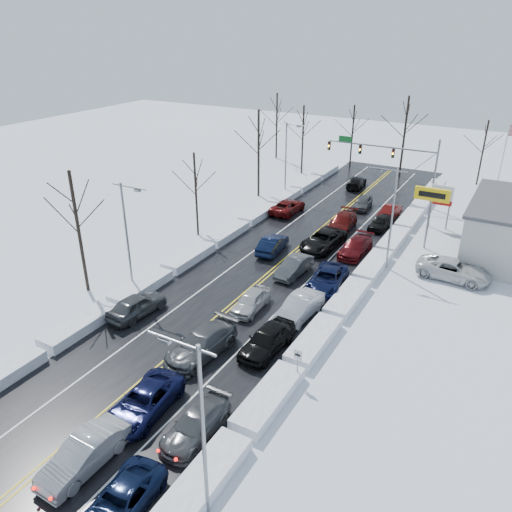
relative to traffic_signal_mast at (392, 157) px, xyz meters
The scene contains 44 objects.
ground 28.73m from the traffic_signal_mast, 97.02° to the right, with size 160.00×160.00×0.00m, color silver.
road_surface 26.78m from the traffic_signal_mast, 97.55° to the right, with size 14.00×84.00×0.01m, color black.
snow_bank_left 28.77m from the traffic_signal_mast, 113.03° to the right, with size 1.82×72.00×0.78m, color white.
snow_bank_right 26.88m from the traffic_signal_mast, 80.92° to the right, with size 1.82×72.00×0.78m, color white.
traffic_signal_mast is the anchor object (origin of this frame).
tires_plus_sign 13.92m from the traffic_signal_mast, 59.54° to the right, with size 3.20×0.34×6.00m.
used_vehicles_sign 9.50m from the traffic_signal_mast, 40.34° to the right, with size 2.20×0.22×4.65m.
speed_limit_sign 36.51m from the traffic_signal_mast, 82.48° to the right, with size 0.55×0.09×2.35m.
flagpole 11.90m from the traffic_signal_mast, ahead, with size 1.87×1.20×10.00m.
streetlight_se 46.25m from the traffic_signal_mast, 83.98° to the right, with size 3.20×0.25×9.00m.
streetlight_ne 18.63m from the traffic_signal_mast, 74.91° to the right, with size 3.20×0.25×9.00m.
streetlight_sw 34.08m from the traffic_signal_mast, 110.16° to the right, with size 3.20×0.25×9.00m.
streetlight_nw 12.40m from the traffic_signal_mast, 161.23° to the right, with size 3.20×0.25×9.00m.
tree_left_b 37.16m from the traffic_signal_mast, 113.74° to the right, with size 4.00×4.00×10.00m.
tree_left_c 24.38m from the traffic_signal_mast, 124.90° to the right, with size 3.40×3.40×8.50m.
tree_left_d 15.93m from the traffic_signal_mast, 157.76° to the right, with size 4.20×4.20×10.50m.
tree_left_e 15.51m from the traffic_signal_mast, 157.13° to the left, with size 3.80×3.80×9.50m.
tree_far_a 24.63m from the traffic_signal_mast, 150.75° to the left, with size 4.00×4.00×10.00m.
tree_far_b 16.10m from the traffic_signal_mast, 125.98° to the left, with size 3.60×3.60×9.00m.
tree_far_c 11.32m from the traffic_signal_mast, 97.48° to the left, with size 4.40×4.40×11.00m.
tree_far_d 15.16m from the traffic_signal_mast, 55.64° to the left, with size 3.40×3.40×8.50m.
queued_car_1 47.23m from the traffic_signal_mast, 91.92° to the right, with size 1.73×4.95×1.63m, color #9B9EA2.
queued_car_2 42.89m from the traffic_signal_mast, 92.11° to the right, with size 2.46×5.34×1.48m, color black.
queued_car_3 37.03m from the traffic_signal_mast, 92.93° to the right, with size 2.36×5.82×1.69m, color #45474A.
queued_car_4 30.59m from the traffic_signal_mast, 93.61° to the right, with size 1.72×4.27×1.45m, color #BCBCBE.
queued_car_5 23.91m from the traffic_signal_mast, 93.76° to the right, with size 1.58×4.54×1.50m, color #3B3D40.
queued_car_6 17.73m from the traffic_signal_mast, 95.11° to the right, with size 2.74×5.93×1.65m, color black.
queued_car_7 12.70m from the traffic_signal_mast, 98.10° to the right, with size 2.26×5.56×1.61m, color #490C09.
queued_car_8 7.06m from the traffic_signal_mast, 113.12° to the right, with size 1.68×4.17×1.42m, color #3B3E40.
queued_car_10 48.27m from the traffic_signal_mast, 87.91° to the right, with size 2.22×4.81×1.34m, color black.
queued_car_11 42.88m from the traffic_signal_mast, 87.41° to the right, with size 1.96×4.83×1.40m, color #434548.
queued_car_12 34.54m from the traffic_signal_mast, 87.21° to the right, with size 2.03×5.05×1.72m, color black.
queued_car_13 29.86m from the traffic_signal_mast, 86.53° to the right, with size 1.76×5.06×1.67m, color #AFB2B8.
queued_car_14 24.65m from the traffic_signal_mast, 85.62° to the right, with size 2.58×5.60×1.56m, color black.
queued_car_15 17.59m from the traffic_signal_mast, 84.13° to the right, with size 2.10×5.16×1.50m, color #4A090D.
queued_car_16 10.90m from the traffic_signal_mast, 78.49° to the right, with size 1.65×4.11×1.40m, color black.
queued_car_17 8.09m from the traffic_signal_mast, 72.09° to the right, with size 1.47×4.22×1.39m, color #500C0A.
oncoming_car_0 21.40m from the traffic_signal_mast, 104.93° to the right, with size 1.65×4.73×1.56m, color black.
oncoming_car_1 14.16m from the traffic_signal_mast, 132.18° to the right, with size 2.49×5.41×1.50m, color #550B0B.
oncoming_car_2 8.27m from the traffic_signal_mast, 146.25° to the left, with size 2.02×4.98×1.44m, color black.
oncoming_car_3 36.40m from the traffic_signal_mast, 104.31° to the right, with size 1.96×4.87×1.66m, color #3F4144.
parked_car_0 21.00m from the traffic_signal_mast, 58.52° to the right, with size 2.80×6.08×1.69m, color silver.
parked_car_1 19.25m from the traffic_signal_mast, 42.25° to the right, with size 2.39×5.88×1.71m, color #46494C.
parked_car_2 14.64m from the traffic_signal_mast, 31.22° to the right, with size 1.67×4.15×1.41m, color gray.
Camera 1 is at (17.90, -30.28, 19.91)m, focal length 35.00 mm.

